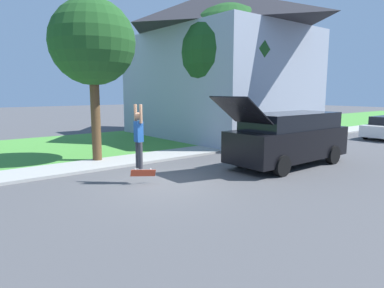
# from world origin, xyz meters

# --- Properties ---
(ground_plane) EXTENTS (120.00, 120.00, 0.00)m
(ground_plane) POSITION_xyz_m (0.00, 0.00, 0.00)
(ground_plane) COLOR #49494C
(lawn) EXTENTS (10.00, 80.00, 0.08)m
(lawn) POSITION_xyz_m (-8.00, 6.00, 0.04)
(lawn) COLOR #478E38
(lawn) RESTS_ON ground_plane
(sidewalk) EXTENTS (1.80, 80.00, 0.10)m
(sidewalk) POSITION_xyz_m (-3.60, 6.00, 0.05)
(sidewalk) COLOR #9E9E99
(sidewalk) RESTS_ON ground_plane
(house) EXTENTS (11.18, 8.40, 8.76)m
(house) POSITION_xyz_m (-7.41, 8.91, 4.62)
(house) COLOR #99A3B2
(house) RESTS_ON lawn
(lawn_tree_near) EXTENTS (3.24, 3.24, 6.19)m
(lawn_tree_near) POSITION_xyz_m (-4.23, -0.41, 4.61)
(lawn_tree_near) COLOR brown
(lawn_tree_near) RESTS_ON lawn
(lawn_tree_far) EXTENTS (4.96, 4.96, 7.18)m
(lawn_tree_far) POSITION_xyz_m (-4.65, 7.18, 4.77)
(lawn_tree_far) COLOR brown
(lawn_tree_far) RESTS_ON lawn
(suv_parked) EXTENTS (2.09, 5.84, 2.65)m
(suv_parked) POSITION_xyz_m (0.85, 5.06, 1.07)
(suv_parked) COLOR black
(suv_parked) RESTS_ON ground_plane
(skateboarder) EXTENTS (0.41, 0.22, 1.94)m
(skateboarder) POSITION_xyz_m (-0.38, -0.70, 1.48)
(skateboarder) COLOR #38383D
(skateboarder) RESTS_ON ground_plane
(skateboard) EXTENTS (0.31, 0.74, 0.30)m
(skateboard) POSITION_xyz_m (-0.25, -0.65, 0.35)
(skateboard) COLOR #B73D23
(skateboard) RESTS_ON ground_plane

